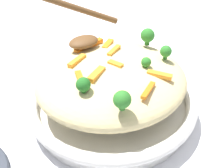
{
  "coord_description": "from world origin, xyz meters",
  "views": [
    {
      "loc": [
        -0.24,
        -0.32,
        0.35
      ],
      "look_at": [
        0.0,
        0.0,
        0.07
      ],
      "focal_mm": 45.41,
      "sensor_mm": 36.0,
      "label": 1
    }
  ],
  "objects": [
    {
      "name": "broccoli_floret_1",
      "position": [
        0.1,
        0.02,
        0.12
      ],
      "size": [
        0.03,
        0.03,
        0.03
      ],
      "color": "#296820",
      "rests_on": "pasta_mound"
    },
    {
      "name": "serving_spoon",
      "position": [
        0.01,
        0.1,
        0.13
      ],
      "size": [
        0.15,
        0.13,
        0.08
      ],
      "color": "brown",
      "rests_on": "pasta_mound"
    },
    {
      "name": "serving_bowl",
      "position": [
        0.0,
        0.0,
        0.02
      ],
      "size": [
        0.3,
        0.3,
        0.04
      ],
      "color": "white",
      "rests_on": "ground_plane"
    },
    {
      "name": "broccoli_floret_4",
      "position": [
        -0.05,
        -0.09,
        0.12
      ],
      "size": [
        0.02,
        0.02,
        0.03
      ],
      "color": "#296820",
      "rests_on": "pasta_mound"
    },
    {
      "name": "carrot_piece_2",
      "position": [
        0.0,
        -0.01,
        0.11
      ],
      "size": [
        0.02,
        0.03,
        0.01
      ],
      "primitive_type": "cube",
      "rotation": [
        0.0,
        0.0,
        1.88
      ],
      "color": "orange",
      "rests_on": "pasta_mound"
    },
    {
      "name": "pasta_mound",
      "position": [
        0.0,
        0.0,
        0.08
      ],
      "size": [
        0.26,
        0.24,
        0.07
      ],
      "primitive_type": "ellipsoid",
      "color": "#DBC689",
      "rests_on": "serving_bowl"
    },
    {
      "name": "carrot_piece_3",
      "position": [
        -0.04,
        0.04,
        0.11
      ],
      "size": [
        0.04,
        0.02,
        0.01
      ],
      "primitive_type": "cube",
      "rotation": [
        0.0,
        0.0,
        3.54
      ],
      "color": "orange",
      "rests_on": "pasta_mound"
    },
    {
      "name": "carrot_piece_4",
      "position": [
        -0.01,
        0.08,
        0.1
      ],
      "size": [
        0.04,
        0.02,
        0.01
      ],
      "primitive_type": "cube",
      "rotation": [
        0.0,
        0.0,
        3.42
      ],
      "color": "orange",
      "rests_on": "pasta_mound"
    },
    {
      "name": "carrot_piece_8",
      "position": [
        0.03,
        0.03,
        0.11
      ],
      "size": [
        0.04,
        0.02,
        0.01
      ],
      "primitive_type": "cube",
      "rotation": [
        0.0,
        0.0,
        3.6
      ],
      "color": "orange",
      "rests_on": "pasta_mound"
    },
    {
      "name": "broccoli_floret_2",
      "position": [
        0.09,
        -0.04,
        0.12
      ],
      "size": [
        0.02,
        0.02,
        0.02
      ],
      "color": "#296820",
      "rests_on": "pasta_mound"
    },
    {
      "name": "carrot_piece_7",
      "position": [
        0.0,
        -0.09,
        0.1
      ],
      "size": [
        0.04,
        0.03,
        0.01
      ],
      "primitive_type": "cube",
      "rotation": [
        0.0,
        0.0,
        3.61
      ],
      "color": "orange",
      "rests_on": "pasta_mound"
    },
    {
      "name": "carrot_piece_1",
      "position": [
        -0.04,
        -0.01,
        0.11
      ],
      "size": [
        0.04,
        0.03,
        0.01
      ],
      "primitive_type": "cube",
      "rotation": [
        0.0,
        0.0,
        3.6
      ],
      "color": "orange",
      "rests_on": "pasta_mound"
    },
    {
      "name": "carrot_piece_9",
      "position": [
        0.02,
        0.08,
        0.11
      ],
      "size": [
        0.03,
        0.01,
        0.01
      ],
      "primitive_type": "cube",
      "rotation": [
        0.0,
        0.0,
        0.12
      ],
      "color": "orange",
      "rests_on": "pasta_mound"
    },
    {
      "name": "carrot_piece_5",
      "position": [
        0.04,
        -0.07,
        0.11
      ],
      "size": [
        0.03,
        0.04,
        0.01
      ],
      "primitive_type": "cube",
      "rotation": [
        0.0,
        0.0,
        2.09
      ],
      "color": "orange",
      "rests_on": "pasta_mound"
    },
    {
      "name": "ground_plane",
      "position": [
        0.0,
        0.0,
        0.0
      ],
      "size": [
        2.4,
        2.4,
        0.0
      ],
      "primitive_type": "plane",
      "color": "silver"
    },
    {
      "name": "carrot_piece_6",
      "position": [
        0.04,
        0.06,
        0.1
      ],
      "size": [
        0.04,
        0.03,
        0.01
      ],
      "primitive_type": "cube",
      "rotation": [
        0.0,
        0.0,
        3.74
      ],
      "color": "orange",
      "rests_on": "pasta_mound"
    },
    {
      "name": "broccoli_floret_0",
      "position": [
        0.04,
        -0.04,
        0.12
      ],
      "size": [
        0.02,
        0.02,
        0.02
      ],
      "color": "#296820",
      "rests_on": "pasta_mound"
    },
    {
      "name": "carrot_piece_0",
      "position": [
        -0.07,
        -0.01,
        0.11
      ],
      "size": [
        0.02,
        0.04,
        0.01
      ],
      "primitive_type": "cube",
      "rotation": [
        0.0,
        0.0,
        4.37
      ],
      "color": "orange",
      "rests_on": "pasta_mound"
    },
    {
      "name": "broccoli_floret_3",
      "position": [
        -0.07,
        -0.03,
        0.12
      ],
      "size": [
        0.02,
        0.02,
        0.02
      ],
      "color": "#205B1C",
      "rests_on": "pasta_mound"
    }
  ]
}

